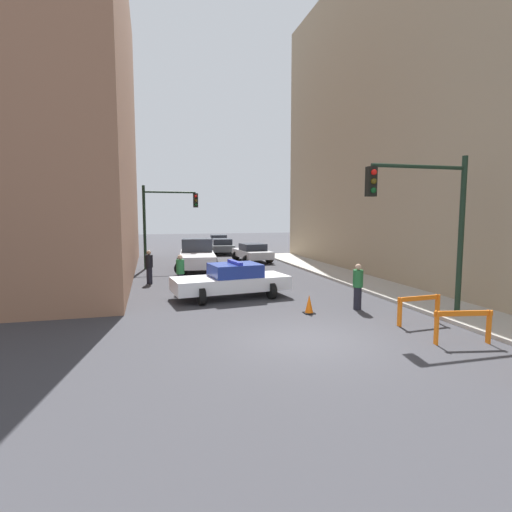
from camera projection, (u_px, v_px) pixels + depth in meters
ground_plane at (306, 339)px, 10.96m from camera, size 120.00×120.00×0.00m
sidewalk_right at (490, 322)px, 12.54m from camera, size 2.40×44.00×0.12m
building_right at (487, 110)px, 21.14m from camera, size 12.00×28.00×17.83m
traffic_light_near at (432, 211)px, 12.83m from camera, size 3.64×0.35×5.20m
traffic_light_far at (162, 215)px, 25.07m from camera, size 3.44×0.35×5.20m
police_car at (232, 280)px, 16.39m from camera, size 4.90×2.75×1.52m
white_truck at (197, 256)px, 24.38m from camera, size 2.98×5.57×1.90m
parked_car_near at (252, 252)px, 28.93m from camera, size 2.51×4.44×1.31m
parked_car_mid at (222, 246)px, 34.53m from camera, size 2.51×4.44×1.31m
parked_car_far at (218, 241)px, 41.03m from camera, size 2.53×4.44×1.31m
pedestrian_crossing at (180, 273)px, 17.53m from camera, size 0.37×0.37×1.66m
pedestrian_corner at (149, 267)px, 19.60m from camera, size 0.38×0.38×1.66m
pedestrian_sidewalk at (358, 286)px, 14.33m from camera, size 0.50×0.50×1.66m
barrier_mid at (463, 321)px, 10.52m from camera, size 1.58×0.44×0.90m
barrier_back at (419, 305)px, 12.41m from camera, size 1.60×0.26×0.90m
traffic_cone at (309, 304)px, 13.80m from camera, size 0.36×0.36×0.66m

